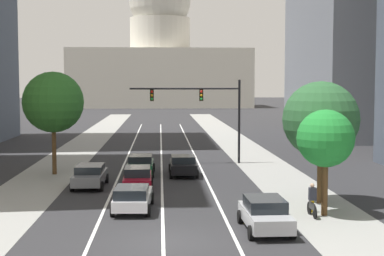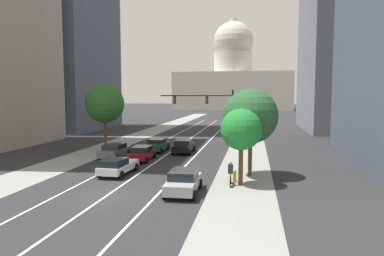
{
  "view_description": "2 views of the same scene",
  "coord_description": "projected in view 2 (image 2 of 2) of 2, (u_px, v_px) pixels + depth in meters",
  "views": [
    {
      "loc": [
        -0.12,
        -24.46,
        6.81
      ],
      "look_at": [
        2.18,
        16.92,
        3.56
      ],
      "focal_mm": 54.17,
      "sensor_mm": 36.0,
      "label": 1
    },
    {
      "loc": [
        9.14,
        -21.23,
        6.41
      ],
      "look_at": [
        2.31,
        18.88,
        2.68
      ],
      "focal_mm": 33.93,
      "sensor_mm": 36.0,
      "label": 2
    }
  ],
  "objects": [
    {
      "name": "street_tree_near_left",
      "position": [
        105.0,
        104.0,
        42.2
      ],
      "size": [
        4.51,
        4.51,
        7.63
      ],
      "color": "#51381E",
      "rests_on": "ground"
    },
    {
      "name": "sidewalk_right",
      "position": [
        249.0,
        136.0,
        55.9
      ],
      "size": [
        4.39,
        130.0,
        0.01
      ],
      "primitive_type": "cube",
      "color": "gray",
      "rests_on": "ground"
    },
    {
      "name": "ground_plane",
      "position": [
        199.0,
        132.0,
        62.23
      ],
      "size": [
        400.0,
        400.0,
        0.0
      ],
      "primitive_type": "plane",
      "color": "#2B2B2D"
    },
    {
      "name": "street_tree_far_right",
      "position": [
        241.0,
        130.0,
        25.53
      ],
      "size": [
        2.94,
        2.94,
        5.46
      ],
      "color": "#51381E",
      "rests_on": "ground"
    },
    {
      "name": "traffic_signal_mast",
      "position": [
        209.0,
        106.0,
        45.36
      ],
      "size": [
        9.28,
        0.39,
        7.05
      ],
      "color": "black",
      "rests_on": "ground"
    },
    {
      "name": "car_green",
      "position": [
        157.0,
        145.0,
        40.95
      ],
      "size": [
        2.1,
        4.41,
        1.46
      ],
      "rotation": [
        0.0,
        0.0,
        1.56
      ],
      "color": "#14512D",
      "rests_on": "ground"
    },
    {
      "name": "car_black",
      "position": [
        184.0,
        146.0,
        40.02
      ],
      "size": [
        2.08,
        4.46,
        1.48
      ],
      "rotation": [
        0.0,
        0.0,
        1.58
      ],
      "color": "black",
      "rests_on": "ground"
    },
    {
      "name": "fire_hydrant",
      "position": [
        234.0,
        176.0,
        26.65
      ],
      "size": [
        0.26,
        0.35,
        0.91
      ],
      "color": "yellow",
      "rests_on": "ground"
    },
    {
      "name": "capitol_building",
      "position": [
        233.0,
        79.0,
        158.53
      ],
      "size": [
        49.78,
        23.55,
        39.28
      ],
      "color": "beige",
      "rests_on": "ground"
    },
    {
      "name": "car_gray",
      "position": [
        114.0,
        151.0,
        36.66
      ],
      "size": [
        2.12,
        4.53,
        1.46
      ],
      "rotation": [
        0.0,
        0.0,
        1.55
      ],
      "color": "slate",
      "rests_on": "ground"
    },
    {
      "name": "lane_stripe_center",
      "position": [
        182.0,
        144.0,
        47.5
      ],
      "size": [
        0.16,
        90.0,
        0.01
      ],
      "primitive_type": "cube",
      "color": "white",
      "rests_on": "ground"
    },
    {
      "name": "sidewalk_left",
      "position": [
        143.0,
        134.0,
        58.73
      ],
      "size": [
        4.39,
        130.0,
        0.01
      ],
      "primitive_type": "cube",
      "color": "gray",
      "rests_on": "ground"
    },
    {
      "name": "car_silver",
      "position": [
        183.0,
        181.0,
        23.61
      ],
      "size": [
        2.12,
        4.48,
        1.52
      ],
      "rotation": [
        0.0,
        0.0,
        1.59
      ],
      "color": "#B2B5BA",
      "rests_on": "ground"
    },
    {
      "name": "lane_stripe_right",
      "position": [
        206.0,
        144.0,
        46.98
      ],
      "size": [
        0.16,
        90.0,
        0.01
      ],
      "primitive_type": "cube",
      "color": "white",
      "rests_on": "ground"
    },
    {
      "name": "car_crimson",
      "position": [
        142.0,
        153.0,
        35.37
      ],
      "size": [
        2.03,
        4.42,
        1.42
      ],
      "rotation": [
        0.0,
        0.0,
        1.59
      ],
      "color": "maroon",
      "rests_on": "ground"
    },
    {
      "name": "cyclist",
      "position": [
        231.0,
        173.0,
        25.68
      ],
      "size": [
        0.36,
        1.7,
        1.72
      ],
      "rotation": [
        0.0,
        0.0,
        1.59
      ],
      "color": "black",
      "rests_on": "ground"
    },
    {
      "name": "street_tree_mid_right",
      "position": [
        251.0,
        116.0,
        28.38
      ],
      "size": [
        4.31,
        4.31,
        6.9
      ],
      "color": "#51381E",
      "rests_on": "ground"
    },
    {
      "name": "lane_stripe_left",
      "position": [
        159.0,
        143.0,
        48.02
      ],
      "size": [
        0.16,
        90.0,
        0.01
      ],
      "primitive_type": "cube",
      "color": "white",
      "rests_on": "ground"
    },
    {
      "name": "car_white",
      "position": [
        117.0,
        166.0,
        29.02
      ],
      "size": [
        2.19,
        4.67,
        1.41
      ],
      "rotation": [
        0.0,
        0.0,
        1.53
      ],
      "color": "silver",
      "rests_on": "ground"
    }
  ]
}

